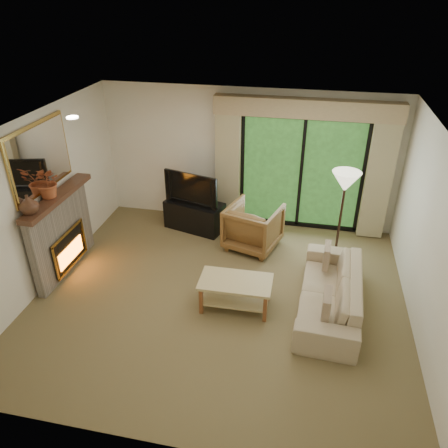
% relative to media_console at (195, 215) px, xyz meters
% --- Properties ---
extents(floor, '(5.50, 5.50, 0.00)m').
position_rel_media_console_xyz_m(floor, '(0.92, -1.95, -0.28)').
color(floor, brown).
rests_on(floor, ground).
extents(ceiling, '(5.50, 5.50, 0.00)m').
position_rel_media_console_xyz_m(ceiling, '(0.92, -1.95, 2.32)').
color(ceiling, silver).
rests_on(ceiling, ground).
extents(wall_back, '(5.00, 0.00, 5.00)m').
position_rel_media_console_xyz_m(wall_back, '(0.92, 0.55, 1.02)').
color(wall_back, white).
rests_on(wall_back, ground).
extents(wall_front, '(5.00, 0.00, 5.00)m').
position_rel_media_console_xyz_m(wall_front, '(0.92, -4.45, 1.02)').
color(wall_front, white).
rests_on(wall_front, ground).
extents(wall_left, '(0.00, 5.00, 5.00)m').
position_rel_media_console_xyz_m(wall_left, '(-1.83, -1.95, 1.02)').
color(wall_left, white).
rests_on(wall_left, ground).
extents(wall_right, '(0.00, 5.00, 5.00)m').
position_rel_media_console_xyz_m(wall_right, '(3.67, -1.95, 1.02)').
color(wall_right, white).
rests_on(wall_right, ground).
extents(fireplace, '(0.24, 1.70, 1.37)m').
position_rel_media_console_xyz_m(fireplace, '(-1.71, -1.75, 0.41)').
color(fireplace, slate).
rests_on(fireplace, floor).
extents(mirror, '(0.07, 1.45, 1.02)m').
position_rel_media_console_xyz_m(mirror, '(-1.80, -1.75, 1.67)').
color(mirror, '#B99142').
rests_on(mirror, wall_left).
extents(sliding_door, '(2.26, 0.10, 2.16)m').
position_rel_media_console_xyz_m(sliding_door, '(1.92, 0.50, 0.82)').
color(sliding_door, black).
rests_on(sliding_door, floor).
extents(curtain_left, '(0.45, 0.18, 2.35)m').
position_rel_media_console_xyz_m(curtain_left, '(0.57, 0.39, 0.92)').
color(curtain_left, tan).
rests_on(curtain_left, floor).
extents(curtain_right, '(0.45, 0.18, 2.35)m').
position_rel_media_console_xyz_m(curtain_right, '(3.27, 0.39, 0.92)').
color(curtain_right, tan).
rests_on(curtain_right, floor).
extents(cornice, '(3.20, 0.24, 0.32)m').
position_rel_media_console_xyz_m(cornice, '(1.92, 0.41, 2.04)').
color(cornice, tan).
rests_on(cornice, wall_back).
extents(media_console, '(1.19, 0.77, 0.55)m').
position_rel_media_console_xyz_m(media_console, '(0.00, 0.00, 0.00)').
color(media_console, black).
rests_on(media_console, floor).
extents(tv, '(1.08, 0.42, 0.62)m').
position_rel_media_console_xyz_m(tv, '(0.00, 0.00, 0.59)').
color(tv, black).
rests_on(tv, media_console).
extents(armchair, '(1.08, 1.09, 0.81)m').
position_rel_media_console_xyz_m(armchair, '(1.19, -0.43, 0.13)').
color(armchair, brown).
rests_on(armchair, floor).
extents(sofa, '(0.93, 2.15, 0.62)m').
position_rel_media_console_xyz_m(sofa, '(2.53, -1.89, 0.03)').
color(sofa, tan).
rests_on(sofa, floor).
extents(pillow_near, '(0.12, 0.40, 0.39)m').
position_rel_media_console_xyz_m(pillow_near, '(2.45, -2.50, 0.25)').
color(pillow_near, brown).
rests_on(pillow_near, sofa).
extents(pillow_far, '(0.11, 0.36, 0.36)m').
position_rel_media_console_xyz_m(pillow_far, '(2.45, -1.28, 0.24)').
color(pillow_far, brown).
rests_on(pillow_far, sofa).
extents(coffee_table, '(1.05, 0.59, 0.47)m').
position_rel_media_console_xyz_m(coffee_table, '(1.19, -2.13, -0.04)').
color(coffee_table, tan).
rests_on(coffee_table, floor).
extents(floor_lamp, '(0.52, 0.52, 1.67)m').
position_rel_media_console_xyz_m(floor_lamp, '(2.63, -0.68, 0.56)').
color(floor_lamp, beige).
rests_on(floor_lamp, floor).
extents(vase, '(0.30, 0.30, 0.28)m').
position_rel_media_console_xyz_m(vase, '(-1.69, -2.37, 1.23)').
color(vase, '#4B2C1D').
rests_on(vase, fireplace).
extents(branches, '(0.46, 0.40, 0.49)m').
position_rel_media_console_xyz_m(branches, '(-1.69, -1.84, 1.34)').
color(branches, '#AB522C').
rests_on(branches, fireplace).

